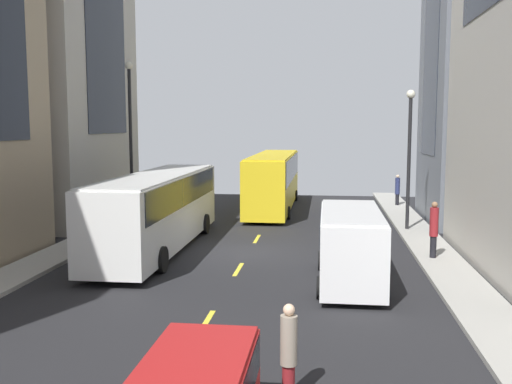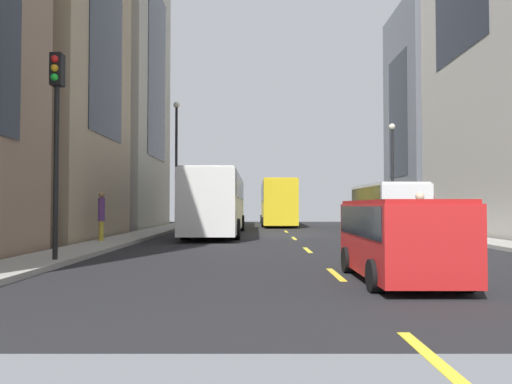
% 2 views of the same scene
% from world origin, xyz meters
% --- Properties ---
extents(ground_plane, '(41.65, 41.65, 0.00)m').
position_xyz_m(ground_plane, '(0.00, 0.00, 0.00)').
color(ground_plane, black).
extents(sidewalk_west, '(1.85, 44.00, 0.15)m').
position_xyz_m(sidewalk_west, '(-7.90, 0.00, 0.07)').
color(sidewalk_west, '#9E9B93').
rests_on(sidewalk_west, ground).
extents(sidewalk_east, '(1.85, 44.00, 0.15)m').
position_xyz_m(sidewalk_east, '(7.90, 0.00, 0.07)').
color(sidewalk_east, '#9E9B93').
rests_on(sidewalk_east, ground).
extents(lane_stripe_2, '(0.16, 2.00, 0.01)m').
position_xyz_m(lane_stripe_2, '(0.00, -9.00, 0.01)').
color(lane_stripe_2, yellow).
rests_on(lane_stripe_2, ground).
extents(lane_stripe_3, '(0.16, 2.00, 0.01)m').
position_xyz_m(lane_stripe_3, '(0.00, -3.00, 0.01)').
color(lane_stripe_3, yellow).
rests_on(lane_stripe_3, ground).
extents(lane_stripe_4, '(0.16, 2.00, 0.01)m').
position_xyz_m(lane_stripe_4, '(0.00, 3.00, 0.01)').
color(lane_stripe_4, yellow).
rests_on(lane_stripe_4, ground).
extents(lane_stripe_5, '(0.16, 2.00, 0.01)m').
position_xyz_m(lane_stripe_5, '(0.00, 9.00, 0.01)').
color(lane_stripe_5, yellow).
rests_on(lane_stripe_5, ground).
extents(lane_stripe_6, '(0.16, 2.00, 0.01)m').
position_xyz_m(lane_stripe_6, '(0.00, 15.00, 0.01)').
color(lane_stripe_6, yellow).
rests_on(lane_stripe_6, ground).
extents(lane_stripe_7, '(0.16, 2.00, 0.01)m').
position_xyz_m(lane_stripe_7, '(0.00, 21.00, 0.01)').
color(lane_stripe_7, yellow).
rests_on(lane_stripe_7, ground).
extents(building_west_2, '(9.14, 10.37, 22.27)m').
position_xyz_m(building_west_2, '(-13.55, 7.44, 11.13)').
color(building_west_2, '#B7B2A8').
rests_on(building_west_2, ground).
extents(building_east_2, '(6.15, 8.11, 16.97)m').
position_xyz_m(building_east_2, '(12.07, 9.60, 8.49)').
color(building_east_2, slate).
rests_on(building_east_2, ground).
extents(city_bus_white, '(2.80, 12.70, 3.35)m').
position_xyz_m(city_bus_white, '(-4.03, 0.11, 2.01)').
color(city_bus_white, silver).
rests_on(city_bus_white, ground).
extents(streetcar_yellow, '(2.70, 13.62, 3.59)m').
position_xyz_m(streetcar_yellow, '(-0.12, 13.26, 2.12)').
color(streetcar_yellow, yellow).
rests_on(streetcar_yellow, ground).
extents(delivery_van_white, '(2.25, 5.93, 2.58)m').
position_xyz_m(delivery_van_white, '(4.16, -4.53, 1.51)').
color(delivery_van_white, white).
rests_on(delivery_van_white, ground).
extents(pedestrian_crossing_mid, '(0.34, 0.34, 1.98)m').
position_xyz_m(pedestrian_crossing_mid, '(2.58, -13.31, 1.05)').
color(pedestrian_crossing_mid, maroon).
rests_on(pedestrian_crossing_mid, ground).
extents(pedestrian_waiting_curb, '(0.32, 0.32, 2.04)m').
position_xyz_m(pedestrian_waiting_curb, '(8.04, 14.95, 1.23)').
color(pedestrian_waiting_curb, black).
rests_on(pedestrian_waiting_curb, ground).
extents(pedestrian_walking_far, '(0.34, 0.34, 2.28)m').
position_xyz_m(pedestrian_walking_far, '(7.62, -0.70, 1.38)').
color(pedestrian_walking_far, black).
rests_on(pedestrian_walking_far, ground).
extents(streetlamp_near, '(0.44, 0.44, 8.78)m').
position_xyz_m(streetlamp_near, '(-7.47, 6.66, 5.38)').
color(streetlamp_near, black).
rests_on(streetlamp_near, ground).
extents(streetlamp_far, '(0.44, 0.44, 7.10)m').
position_xyz_m(streetlamp_far, '(7.47, 5.85, 4.49)').
color(streetlamp_far, black).
rests_on(streetlamp_far, ground).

